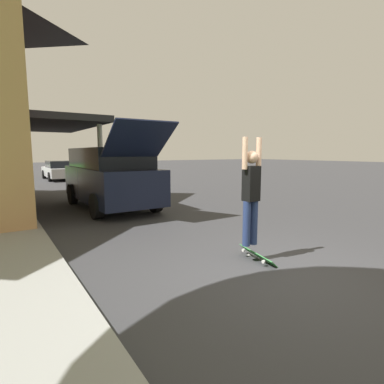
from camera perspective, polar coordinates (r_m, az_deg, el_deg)
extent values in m
plane|color=#333335|center=(4.98, 16.54, -14.86)|extent=(120.00, 120.00, 0.00)
cube|color=#28282D|center=(12.19, -25.28, 11.58)|extent=(2.60, 6.02, 0.20)
cylinder|color=silver|center=(10.30, -16.94, 4.75)|extent=(0.16, 0.16, 2.70)
cube|color=black|center=(10.48, -15.26, 1.60)|extent=(1.93, 4.80, 1.07)
cube|color=black|center=(10.55, -15.63, 6.30)|extent=(1.78, 3.75, 0.65)
cylinder|color=black|center=(11.73, -21.79, -0.37)|extent=(0.24, 0.74, 0.74)
cylinder|color=black|center=(12.24, -13.29, 0.28)|extent=(0.24, 0.74, 0.74)
cylinder|color=black|center=(8.87, -17.77, -2.59)|extent=(0.24, 0.74, 0.74)
cylinder|color=black|center=(9.53, -7.00, -1.60)|extent=(0.24, 0.74, 0.74)
cube|color=black|center=(8.15, -10.03, 9.82)|extent=(1.70, 1.29, 0.92)
cube|color=#B7B7BC|center=(22.85, -23.88, 3.52)|extent=(1.73, 4.51, 0.61)
cube|color=black|center=(22.71, -23.90, 4.87)|extent=(1.53, 2.35, 0.47)
cylinder|color=black|center=(24.07, -26.37, 3.03)|extent=(0.20, 0.61, 0.61)
cylinder|color=black|center=(24.34, -22.46, 3.28)|extent=(0.20, 0.61, 0.61)
cylinder|color=black|center=(21.40, -25.43, 2.61)|extent=(0.20, 0.61, 0.61)
cylinder|color=black|center=(21.70, -21.05, 2.90)|extent=(0.20, 0.61, 0.61)
cylinder|color=navy|center=(5.19, 10.36, -5.96)|extent=(0.13, 0.13, 0.77)
cylinder|color=navy|center=(5.30, 11.68, -5.70)|extent=(0.13, 0.13, 0.77)
cube|color=black|center=(5.13, 11.22, 1.59)|extent=(0.25, 0.20, 0.59)
sphere|color=tan|center=(5.11, 11.35, 6.52)|extent=(0.21, 0.21, 0.21)
cylinder|color=tan|center=(4.99, 10.06, 7.29)|extent=(0.09, 0.09, 0.52)
cylinder|color=tan|center=(5.22, 12.62, 7.23)|extent=(0.09, 0.09, 0.52)
cube|color=#337F3D|center=(5.46, 12.44, -11.71)|extent=(0.23, 0.84, 0.22)
cylinder|color=silver|center=(5.56, 9.76, -10.87)|extent=(0.03, 0.06, 0.06)
cylinder|color=silver|center=(5.70, 10.82, -11.76)|extent=(0.03, 0.06, 0.06)
cylinder|color=silver|center=(5.21, 13.45, -12.79)|extent=(0.03, 0.06, 0.06)
cylinder|color=silver|center=(5.35, 14.50, -13.67)|extent=(0.03, 0.06, 0.06)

